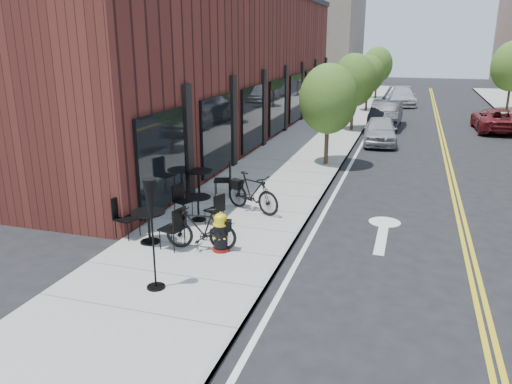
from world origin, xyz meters
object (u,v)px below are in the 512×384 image
(bistro_set_a, at_px, (149,222))
(bistro_set_c, at_px, (199,179))
(bicycle_right, at_px, (252,193))
(bistro_set_b, at_px, (198,205))
(parked_car_c, at_px, (402,97))
(patio_umbrella, at_px, (151,211))
(parked_car_b, at_px, (386,114))
(parked_car_far, at_px, (495,120))
(fire_hydrant, at_px, (221,232))
(bicycle_left, at_px, (201,229))
(parked_car_a, at_px, (380,131))

(bistro_set_a, relative_size, bistro_set_c, 0.95)
(bicycle_right, relative_size, bistro_set_c, 0.92)
(bistro_set_b, height_order, parked_car_c, parked_car_c)
(patio_umbrella, bearing_deg, parked_car_c, 83.52)
(parked_car_b, bearing_deg, parked_car_far, 6.04)
(patio_umbrella, bearing_deg, parked_car_b, 81.83)
(bistro_set_a, height_order, parked_car_far, parked_car_far)
(bistro_set_a, bearing_deg, parked_car_b, 89.58)
(bistro_set_b, xyz_separation_m, patio_umbrella, (0.75, -3.76, 1.15))
(bistro_set_b, bearing_deg, patio_umbrella, -57.07)
(bicycle_right, relative_size, bistro_set_b, 1.15)
(bicycle_right, xyz_separation_m, bistro_set_a, (-1.65, -2.86, -0.05))
(fire_hydrant, bearing_deg, bicycle_right, 85.34)
(bicycle_left, distance_m, bicycle_right, 2.87)
(fire_hydrant, bearing_deg, parked_car_a, 72.38)
(fire_hydrant, distance_m, bicycle_left, 0.47)
(parked_car_b, bearing_deg, parked_car_a, -87.60)
(fire_hydrant, height_order, parked_car_b, parked_car_b)
(parked_car_a, relative_size, parked_car_b, 0.83)
(bicycle_left, height_order, bistro_set_b, bicycle_left)
(bistro_set_a, distance_m, bistro_set_c, 3.77)
(parked_car_c, bearing_deg, parked_car_far, -68.80)
(parked_car_far, bearing_deg, bistro_set_c, 55.09)
(parked_car_a, xyz_separation_m, parked_car_c, (0.52, 15.41, 0.02))
(parked_car_a, height_order, parked_car_c, parked_car_c)
(parked_car_far, bearing_deg, parked_car_c, -64.72)
(patio_umbrella, height_order, parked_car_c, patio_umbrella)
(bistro_set_a, height_order, patio_umbrella, patio_umbrella)
(parked_car_far, bearing_deg, bicycle_left, 64.40)
(patio_umbrella, bearing_deg, bistro_set_a, 121.69)
(bistro_set_b, bearing_deg, bicycle_left, -42.73)
(fire_hydrant, relative_size, parked_car_b, 0.21)
(bicycle_right, bearing_deg, parked_car_far, -3.39)
(bicycle_left, distance_m, parked_car_c, 29.88)
(fire_hydrant, relative_size, patio_umbrella, 0.42)
(bicycle_right, bearing_deg, bistro_set_b, 156.27)
(bistro_set_b, height_order, parked_car_far, parked_car_far)
(fire_hydrant, relative_size, parked_car_a, 0.25)
(parked_car_a, height_order, parked_car_b, parked_car_b)
(bicycle_left, height_order, bistro_set_a, bistro_set_a)
(bistro_set_c, bearing_deg, patio_umbrella, -91.89)
(bistro_set_b, relative_size, parked_car_c, 0.35)
(bistro_set_a, relative_size, parked_car_a, 0.51)
(bistro_set_c, distance_m, parked_car_a, 11.50)
(bistro_set_a, height_order, bistro_set_b, bistro_set_a)
(parked_car_c, bearing_deg, bistro_set_a, -105.12)
(bistro_set_b, xyz_separation_m, parked_car_a, (3.83, 12.50, 0.09))
(bistro_set_b, height_order, parked_car_a, parked_car_a)
(parked_car_b, relative_size, parked_car_c, 0.99)
(fire_hydrant, height_order, bistro_set_c, bistro_set_c)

